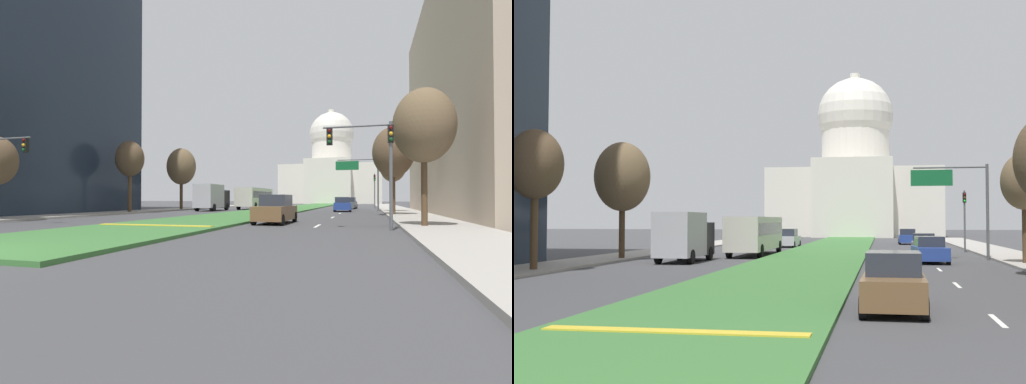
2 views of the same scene
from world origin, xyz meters
TOP-DOWN VIEW (x-y plane):
  - ground_plane at (0.00, 55.90)m, footprint 260.00×260.00m
  - grass_median at (0.00, 50.31)m, footprint 6.98×100.63m
  - median_curb_nose at (0.00, 10.53)m, footprint 6.28×0.50m
  - lane_dashes_right at (7.74, 40.53)m, footprint 0.16×56.55m
  - sidewalk_left at (-13.98, 44.72)m, footprint 4.00×100.63m
  - sidewalk_right at (13.98, 44.72)m, footprint 4.00×100.63m
  - capitol_building at (0.00, 111.08)m, footprint 28.53×26.33m
  - traffic_light_far_right at (11.48, 53.01)m, footprint 0.28×0.35m
  - overhead_guide_sign at (9.82, 42.04)m, footprint 5.16×0.20m
  - street_tree_left_mid at (-13.20, 27.58)m, footprint 2.94×2.94m
  - street_tree_left_far at (-12.79, 38.23)m, footprint 3.78×3.78m
  - street_tree_right_far at (13.09, 37.30)m, footprint 2.74×2.74m
  - sedan_lead_stopped at (5.02, 16.00)m, footprint 1.94×4.55m
  - sedan_midblock at (7.62, 38.68)m, footprint 2.20×4.69m
  - sedan_distant at (7.92, 49.93)m, footprint 2.17×4.43m
  - sedan_far_horizon at (-4.70, 61.22)m, footprint 2.11×4.40m
  - sedan_very_far at (7.41, 71.38)m, footprint 1.98×4.46m
  - box_truck_delivery at (-7.97, 36.88)m, footprint 2.40×6.40m
  - city_bus at (-5.02, 45.78)m, footprint 2.62×11.00m

SIDE VIEW (x-z plane):
  - ground_plane at x=0.00m, z-range 0.00..0.00m
  - lane_dashes_right at x=7.74m, z-range 0.00..0.01m
  - grass_median at x=0.00m, z-range 0.00..0.14m
  - sidewalk_left at x=-13.98m, z-range 0.00..0.15m
  - sidewalk_right at x=13.98m, z-range 0.00..0.15m
  - median_curb_nose at x=0.00m, z-range 0.14..0.18m
  - sedan_distant at x=7.92m, z-range -0.05..1.60m
  - sedan_midblock at x=7.62m, z-range -0.05..1.62m
  - sedan_very_far at x=7.41m, z-range -0.05..1.67m
  - sedan_lead_stopped at x=5.02m, z-range -0.06..1.69m
  - sedan_far_horizon at x=-4.70m, z-range -0.07..1.77m
  - box_truck_delivery at x=-7.97m, z-range 0.08..3.28m
  - city_bus at x=-5.02m, z-range 0.29..3.24m
  - traffic_light_far_right at x=11.48m, z-range 0.71..5.91m
  - overhead_guide_sign at x=9.82m, z-range 1.38..7.88m
  - street_tree_right_far at x=13.09m, z-range 1.62..8.36m
  - street_tree_left_mid at x=-13.20m, z-range 1.83..9.30m
  - street_tree_left_far at x=-12.79m, z-range 1.62..9.65m
  - capitol_building at x=0.00m, z-range -4.50..24.12m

